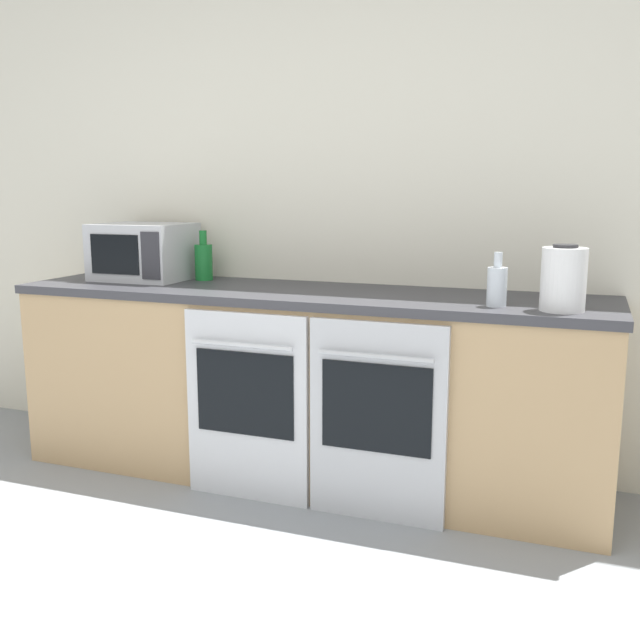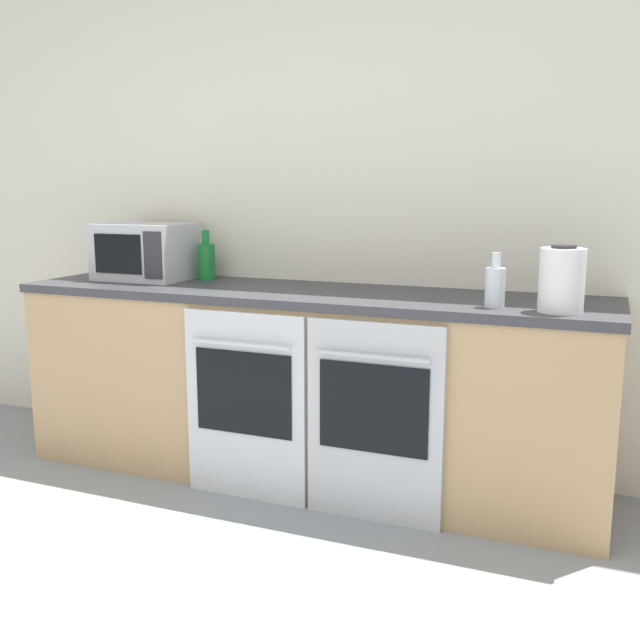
% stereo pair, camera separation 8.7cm
% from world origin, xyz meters
% --- Properties ---
extents(wall_back, '(10.00, 0.06, 2.60)m').
position_xyz_m(wall_back, '(0.00, 2.43, 1.30)').
color(wall_back, silver).
rests_on(wall_back, ground_plane).
extents(counter_back, '(2.74, 0.66, 0.89)m').
position_xyz_m(counter_back, '(0.00, 2.09, 0.45)').
color(counter_back, tan).
rests_on(counter_back, ground_plane).
extents(oven_left, '(0.57, 0.06, 0.83)m').
position_xyz_m(oven_left, '(-0.14, 1.75, 0.43)').
color(oven_left, silver).
rests_on(oven_left, ground_plane).
extents(oven_right, '(0.57, 0.06, 0.83)m').
position_xyz_m(oven_right, '(0.45, 1.75, 0.43)').
color(oven_right, '#B7BABF').
rests_on(oven_right, ground_plane).
extents(microwave, '(0.45, 0.38, 0.28)m').
position_xyz_m(microwave, '(-0.91, 2.17, 1.04)').
color(microwave, '#B7BABF').
rests_on(microwave, counter_back).
extents(bottle_clear, '(0.08, 0.08, 0.21)m').
position_xyz_m(bottle_clear, '(0.88, 1.93, 0.98)').
color(bottle_clear, silver).
rests_on(bottle_clear, counter_back).
extents(bottle_green, '(0.09, 0.09, 0.25)m').
position_xyz_m(bottle_green, '(-0.61, 2.25, 0.99)').
color(bottle_green, '#19722D').
rests_on(bottle_green, counter_back).
extents(kettle, '(0.17, 0.17, 0.25)m').
position_xyz_m(kettle, '(1.12, 1.91, 1.02)').
color(kettle, white).
rests_on(kettle, counter_back).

